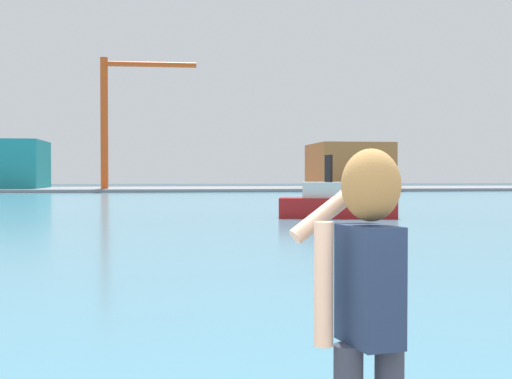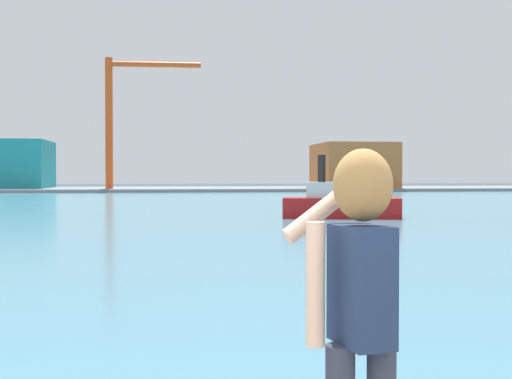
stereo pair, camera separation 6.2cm
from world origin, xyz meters
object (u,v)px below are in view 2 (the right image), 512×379
object	(u,v)px
warehouse_right	(353,166)
port_crane	(121,108)
boat_moored	(339,205)
person_photographer	(358,292)

from	to	relation	value
warehouse_right	port_crane	distance (m)	33.23
boat_moored	warehouse_right	distance (m)	60.09
person_photographer	warehouse_right	world-z (taller)	warehouse_right
port_crane	warehouse_right	bearing A→B (deg)	3.37
person_photographer	boat_moored	world-z (taller)	person_photographer
person_photographer	port_crane	xyz separation A→B (m)	(-7.11, 86.49, 9.35)
person_photographer	boat_moored	size ratio (longest dim) A/B	0.27
boat_moored	port_crane	xyz separation A→B (m)	(-15.11, 55.60, 10.39)
boat_moored	port_crane	world-z (taller)	port_crane
boat_moored	warehouse_right	size ratio (longest dim) A/B	0.53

